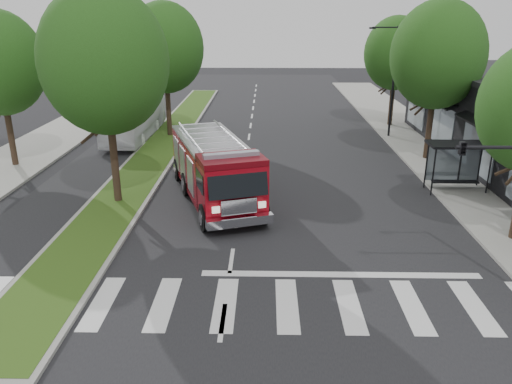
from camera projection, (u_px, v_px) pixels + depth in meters
The scene contains 11 objects.
ground at pixel (231, 261), 18.94m from camera, with size 140.00×140.00×0.00m, color black.
sidewalk_right at pixel (465, 178), 28.08m from camera, with size 5.00×80.00×0.15m, color gray.
median at pixel (165, 142), 35.95m from camera, with size 3.00×50.00×0.15m.
bus_shelter at pixel (458, 153), 25.69m from camera, with size 3.20×1.60×2.61m.
tree_right_mid at pixel (438, 55), 29.68m from camera, with size 5.60×5.60×9.72m.
tree_right_far at pixel (396, 53), 39.30m from camera, with size 5.00×5.00×8.73m.
tree_median_near at pixel (104, 61), 22.38m from camera, with size 5.80×5.80×10.16m.
tree_median_far at pixel (165, 48), 35.66m from camera, with size 5.60×5.60×9.72m.
streetlight_right_far at pixel (392, 77), 36.03m from camera, with size 2.11×0.20×8.00m.
fire_engine at pixel (215, 169), 24.68m from camera, with size 5.69×9.93×3.30m.
city_bus at pixel (135, 118), 37.24m from camera, with size 2.43×10.39×2.89m, color silver.
Camera 1 is at (1.28, -16.90, 8.89)m, focal length 35.00 mm.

